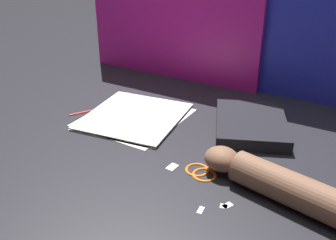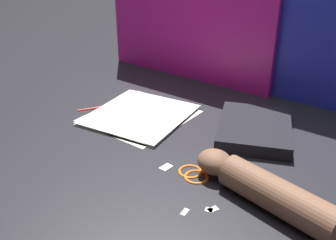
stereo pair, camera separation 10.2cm
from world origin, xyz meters
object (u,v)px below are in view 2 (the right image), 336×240
(book_closed, at_px, (255,129))
(hand_forearm, at_px, (264,189))
(scissors, at_px, (202,170))
(paper_stack, at_px, (140,115))

(book_closed, relative_size, hand_forearm, 0.86)
(book_closed, distance_m, scissors, 0.24)
(book_closed, xyz_separation_m, hand_forearm, (0.12, -0.27, 0.02))
(paper_stack, distance_m, book_closed, 0.34)
(hand_forearm, bearing_deg, paper_stack, 156.83)
(scissors, xyz_separation_m, hand_forearm, (0.16, -0.03, 0.03))
(scissors, bearing_deg, hand_forearm, -12.23)
(scissors, distance_m, hand_forearm, 0.17)
(scissors, height_order, hand_forearm, hand_forearm)
(paper_stack, height_order, scissors, scissors)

